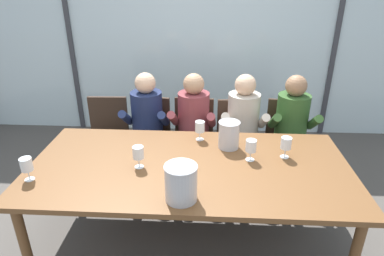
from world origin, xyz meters
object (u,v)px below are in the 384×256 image
(dining_table, at_px, (189,171))
(wine_glass_by_right_taster, at_px, (138,153))
(wine_glass_spare_empty, at_px, (251,146))
(chair_center, at_px, (193,133))
(ice_bucket_secondary, at_px, (181,182))
(wine_glass_center_pour, at_px, (286,144))
(person_navy_polo, at_px, (146,124))
(person_olive_shirt, at_px, (292,127))
(chair_right_of_center, at_px, (237,135))
(chair_near_curtain, at_px, (108,132))
(chair_near_window_right, at_px, (286,136))
(person_beige_jumper, at_px, (243,126))
(wine_glass_near_bucket, at_px, (27,165))
(wine_glass_by_left_taster, at_px, (200,127))
(ice_bucket_primary, at_px, (229,134))
(person_maroon_top, at_px, (193,125))
(chair_left_of_center, at_px, (149,132))

(dining_table, bearing_deg, wine_glass_by_right_taster, -171.60)
(wine_glass_spare_empty, bearing_deg, chair_center, 118.47)
(ice_bucket_secondary, bearing_deg, wine_glass_center_pour, 37.32)
(person_navy_polo, bearing_deg, person_olive_shirt, 0.39)
(chair_right_of_center, relative_size, wine_glass_by_right_taster, 5.00)
(chair_near_curtain, bearing_deg, chair_near_window_right, -1.89)
(chair_near_window_right, xyz_separation_m, person_navy_polo, (-1.46, -0.16, 0.17))
(chair_near_window_right, distance_m, person_beige_jumper, 0.53)
(chair_center, height_order, wine_glass_spare_empty, wine_glass_spare_empty)
(wine_glass_near_bucket, bearing_deg, wine_glass_by_left_taster, 30.63)
(chair_near_curtain, height_order, ice_bucket_primary, ice_bucket_primary)
(person_beige_jumper, bearing_deg, chair_center, 164.02)
(chair_center, bearing_deg, ice_bucket_secondary, -85.62)
(chair_right_of_center, distance_m, person_beige_jumper, 0.22)
(ice_bucket_primary, relative_size, wine_glass_center_pour, 1.35)
(chair_near_curtain, height_order, wine_glass_by_left_taster, wine_glass_by_left_taster)
(ice_bucket_primary, bearing_deg, person_maroon_top, 120.47)
(dining_table, bearing_deg, person_beige_jumper, 60.81)
(wine_glass_by_right_taster, bearing_deg, chair_center, 72.15)
(chair_near_window_right, height_order, wine_glass_center_pour, wine_glass_center_pour)
(dining_table, xyz_separation_m, wine_glass_near_bucket, (-1.13, -0.27, 0.18))
(person_beige_jumper, height_order, wine_glass_near_bucket, person_beige_jumper)
(chair_near_curtain, relative_size, chair_left_of_center, 1.00)
(person_olive_shirt, relative_size, wine_glass_by_left_taster, 6.83)
(dining_table, bearing_deg, wine_glass_near_bucket, -166.48)
(chair_right_of_center, distance_m, person_maroon_top, 0.52)
(chair_center, bearing_deg, wine_glass_spare_empty, -57.33)
(chair_near_curtain, height_order, chair_center, same)
(chair_center, distance_m, person_olive_shirt, 1.03)
(chair_near_window_right, relative_size, wine_glass_by_right_taster, 5.00)
(person_maroon_top, relative_size, ice_bucket_primary, 5.07)
(dining_table, relative_size, person_beige_jumper, 2.07)
(chair_left_of_center, xyz_separation_m, person_olive_shirt, (1.48, -0.16, 0.17))
(dining_table, height_order, person_navy_polo, person_navy_polo)
(person_beige_jumper, relative_size, ice_bucket_secondary, 4.74)
(ice_bucket_secondary, relative_size, wine_glass_spare_empty, 1.44)
(chair_near_window_right, distance_m, wine_glass_center_pour, 0.96)
(person_olive_shirt, distance_m, wine_glass_spare_empty, 0.94)
(chair_center, xyz_separation_m, person_maroon_top, (0.01, -0.16, 0.17))
(chair_near_curtain, xyz_separation_m, wine_glass_center_pour, (1.71, -0.85, 0.35))
(wine_glass_by_left_taster, distance_m, wine_glass_center_pour, 0.74)
(chair_center, relative_size, wine_glass_by_right_taster, 5.00)
(dining_table, relative_size, wine_glass_by_right_taster, 14.17)
(wine_glass_by_right_taster, xyz_separation_m, wine_glass_spare_empty, (0.85, 0.16, 0.00))
(dining_table, relative_size, chair_near_curtain, 2.83)
(wine_glass_center_pour, xyz_separation_m, wine_glass_by_right_taster, (-1.13, -0.22, 0.00))
(chair_center, relative_size, wine_glass_near_bucket, 5.00)
(wine_glass_near_bucket, bearing_deg, person_navy_polo, 61.23)
(chair_near_window_right, bearing_deg, wine_glass_spare_empty, -110.12)
(person_maroon_top, relative_size, person_beige_jumper, 1.00)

